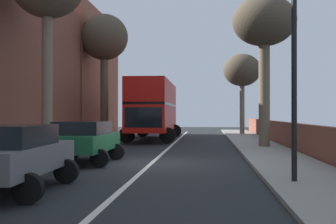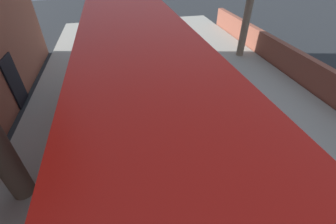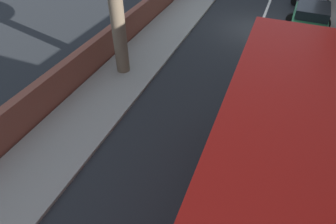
{
  "view_description": "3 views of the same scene",
  "coord_description": "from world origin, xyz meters",
  "views": [
    {
      "loc": [
        2.07,
        -15.53,
        1.85
      ],
      "look_at": [
        -0.41,
        10.65,
        1.96
      ],
      "focal_mm": 44.29,
      "sensor_mm": 36.0,
      "label": 1
    },
    {
      "loc": [
        -2.13,
        8.66,
        5.58
      ],
      "look_at": [
        -0.79,
        14.53,
        1.07
      ],
      "focal_mm": 24.04,
      "sensor_mm": 36.0,
      "label": 2
    },
    {
      "loc": [
        -1.02,
        16.37,
        7.22
      ],
      "look_at": [
        1.33,
        10.67,
        1.83
      ],
      "focal_mm": 30.2,
      "sensor_mm": 36.0,
      "label": 3
    }
  ],
  "objects": [
    {
      "name": "double_decker_bus",
      "position": [
        -1.7,
        13.47,
        2.35
      ],
      "size": [
        3.65,
        10.34,
        4.06
      ],
      "color": "red",
      "rests_on": "ground"
    }
  ]
}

